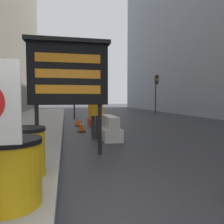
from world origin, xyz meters
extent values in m
cylinder|color=yellow|center=(-0.54, 0.31, 0.56)|extent=(0.75, 0.75, 0.78)
cylinder|color=black|center=(-0.54, 0.31, 0.98)|extent=(0.78, 0.78, 0.06)
cylinder|color=yellow|center=(-0.60, 1.37, 0.56)|extent=(0.75, 0.75, 0.78)
cylinder|color=black|center=(-0.60, 1.37, 0.98)|extent=(0.78, 0.78, 0.06)
cylinder|color=black|center=(-0.58, 3.23, 0.67)|extent=(0.10, 0.10, 1.35)
cylinder|color=black|center=(1.04, 3.23, 0.67)|extent=(0.10, 0.10, 1.35)
cube|color=black|center=(0.23, 3.23, 2.13)|extent=(2.03, 0.24, 1.57)
cube|color=black|center=(0.23, 3.16, 2.97)|extent=(2.15, 0.34, 0.10)
cube|color=orange|center=(0.23, 3.10, 2.53)|extent=(1.62, 0.02, 0.22)
cube|color=orange|center=(0.23, 3.10, 2.13)|extent=(1.62, 0.02, 0.22)
cube|color=orange|center=(0.23, 3.10, 1.74)|extent=(1.62, 0.02, 0.22)
cube|color=silver|center=(1.73, 5.32, 0.22)|extent=(0.65, 1.62, 0.43)
cube|color=silver|center=(1.73, 5.32, 0.65)|extent=(0.39, 1.62, 0.43)
cube|color=white|center=(1.53, 5.32, 0.65)|extent=(0.02, 1.30, 0.22)
cube|color=orange|center=(1.73, 7.46, 0.20)|extent=(0.58, 2.07, 0.40)
cube|color=orange|center=(1.73, 7.46, 0.60)|extent=(0.35, 2.07, 0.40)
cube|color=white|center=(1.55, 7.46, 0.60)|extent=(0.02, 1.66, 0.20)
cube|color=red|center=(1.73, 9.56, 0.20)|extent=(0.65, 1.69, 0.40)
cube|color=red|center=(1.73, 9.56, 0.59)|extent=(0.39, 1.69, 0.40)
cube|color=white|center=(1.53, 9.56, 0.59)|extent=(0.02, 1.35, 0.20)
cube|color=black|center=(0.83, 7.33, 0.02)|extent=(0.36, 0.36, 0.04)
cone|color=#EA560F|center=(0.83, 7.33, 0.34)|extent=(0.29, 0.29, 0.60)
cylinder|color=white|center=(0.83, 7.33, 0.37)|extent=(0.16, 0.16, 0.08)
cube|color=black|center=(0.78, 9.51, 0.02)|extent=(0.32, 0.32, 0.04)
cone|color=#EA560F|center=(0.78, 9.51, 0.31)|extent=(0.26, 0.26, 0.53)
cylinder|color=white|center=(0.78, 9.51, 0.33)|extent=(0.15, 0.15, 0.07)
cylinder|color=#2D2D30|center=(0.77, 13.82, 2.30)|extent=(0.12, 0.12, 4.59)
cube|color=#23281E|center=(0.77, 13.66, 4.17)|extent=(0.28, 0.28, 0.84)
sphere|color=#360605|center=(0.77, 13.51, 4.45)|extent=(0.15, 0.15, 0.15)
sphere|color=gold|center=(0.77, 13.51, 4.17)|extent=(0.15, 0.15, 0.15)
sphere|color=black|center=(0.77, 13.51, 3.89)|extent=(0.15, 0.15, 0.15)
cylinder|color=#2D2D30|center=(8.57, 16.97, 1.86)|extent=(0.12, 0.12, 3.71)
cube|color=#23281E|center=(8.57, 16.81, 3.29)|extent=(0.28, 0.28, 0.84)
sphere|color=#360605|center=(8.57, 16.66, 3.57)|extent=(0.15, 0.15, 0.15)
sphere|color=gold|center=(8.57, 16.66, 3.29)|extent=(0.15, 0.15, 0.15)
sphere|color=black|center=(8.57, 16.66, 3.01)|extent=(0.15, 0.15, 0.15)
cylinder|color=#333338|center=(1.15, 5.53, 0.44)|extent=(0.14, 0.14, 0.87)
cylinder|color=#333338|center=(1.32, 5.53, 0.44)|extent=(0.14, 0.14, 0.87)
cube|color=orange|center=(1.23, 5.53, 1.22)|extent=(0.55, 0.44, 0.69)
sphere|color=tan|center=(1.23, 5.53, 1.69)|extent=(0.24, 0.24, 0.24)
camera|label=1|loc=(0.14, -2.57, 1.51)|focal=35.00mm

